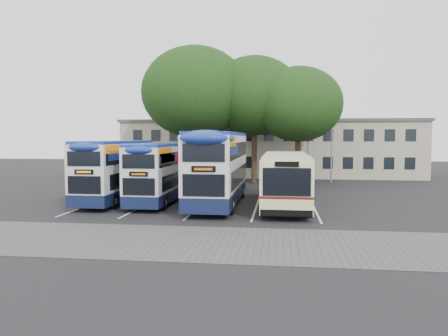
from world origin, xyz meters
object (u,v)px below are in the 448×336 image
tree_mid (254,96)px  bus_single (285,177)px  lamp_post (332,129)px  bus_dd_mid (161,170)px  bus_dd_right (219,165)px  tree_right (298,104)px  bus_dd_left (117,168)px  tree_left (195,92)px

tree_mid → bus_single: size_ratio=1.08×
lamp_post → tree_mid: 7.98m
bus_dd_mid → bus_dd_right: (3.91, -0.57, 0.40)m
tree_mid → tree_right: bearing=-17.3°
tree_right → bus_dd_left: bearing=-137.1°
tree_mid → tree_right: (3.99, -1.24, -0.91)m
lamp_post → bus_dd_left: size_ratio=0.93×
bus_dd_left → bus_dd_right: bearing=-5.1°
tree_left → lamp_post: bearing=9.9°
tree_mid → bus_dd_right: (-1.45, -13.44, -5.59)m
tree_right → tree_mid: bearing=162.7°
lamp_post → tree_right: bearing=-140.4°
lamp_post → bus_dd_mid: 19.30m
bus_dd_right → bus_single: bearing=-0.4°
bus_single → tree_mid: bearing=101.5°
tree_mid → bus_dd_left: (-8.47, -12.82, -5.89)m
lamp_post → tree_right: size_ratio=0.86×
tree_right → bus_dd_left: (-12.46, -11.58, -4.99)m
lamp_post → tree_mid: bearing=-168.7°
lamp_post → bus_dd_right: bearing=-120.3°
bus_dd_mid → tree_right: bearing=51.2°
tree_mid → bus_dd_right: tree_mid is taller
tree_mid → bus_dd_mid: size_ratio=1.27×
tree_mid → bus_dd_right: 14.63m
tree_left → tree_right: size_ratio=1.20×
tree_left → tree_mid: (5.44, 0.76, -0.33)m
lamp_post → tree_left: bearing=-170.1°
tree_right → bus_single: 13.42m
tree_left → bus_dd_left: size_ratio=1.30×
bus_single → bus_dd_mid: bearing=175.8°
bus_dd_mid → tree_mid: bearing=67.4°
lamp_post → bus_single: lamp_post is taller
tree_mid → bus_dd_mid: 15.18m
lamp_post → bus_dd_right: lamp_post is taller
tree_left → bus_dd_right: 14.56m
bus_dd_left → bus_single: 11.24m
lamp_post → bus_dd_mid: lamp_post is taller
lamp_post → bus_single: (-4.49, -14.91, -3.24)m
tree_left → bus_dd_mid: bearing=-89.6°
tree_right → bus_single: tree_right is taller
bus_dd_left → bus_single: bearing=-3.3°
lamp_post → tree_mid: tree_mid is taller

